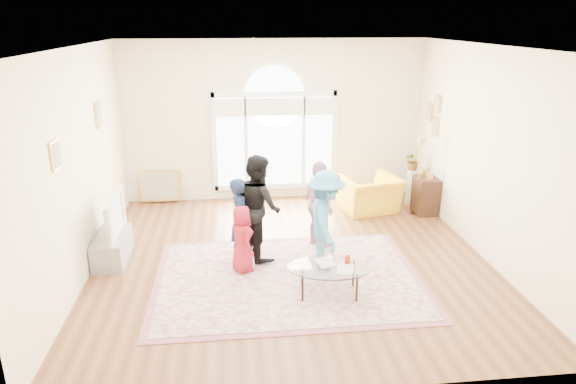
{
  "coord_description": "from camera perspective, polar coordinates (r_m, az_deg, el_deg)",
  "views": [
    {
      "loc": [
        -0.84,
        -7.16,
        3.57
      ],
      "look_at": [
        -0.02,
        0.3,
        1.01
      ],
      "focal_mm": 32.0,
      "sensor_mm": 36.0,
      "label": 1
    }
  ],
  "objects": [
    {
      "name": "child_red",
      "position": [
        7.51,
        -5.13,
        -5.19
      ],
      "size": [
        0.47,
        0.57,
        1.01
      ],
      "primitive_type": "imported",
      "rotation": [
        0.0,
        0.0,
        1.93
      ],
      "color": "maroon",
      "rests_on": "area_rug"
    },
    {
      "name": "room_shell",
      "position": [
        10.23,
        -1.38,
        7.5
      ],
      "size": [
        6.0,
        6.0,
        6.0
      ],
      "color": "#F9E7C0",
      "rests_on": "ground"
    },
    {
      "name": "floor_lamp",
      "position": [
        9.8,
        14.53,
        4.69
      ],
      "size": [
        0.31,
        0.31,
        1.51
      ],
      "color": "black",
      "rests_on": "ground"
    },
    {
      "name": "area_rug",
      "position": [
        7.49,
        -0.03,
        -9.58
      ],
      "size": [
        3.6,
        2.6,
        0.02
      ],
      "primitive_type": "cube",
      "color": "beige",
      "rests_on": "ground"
    },
    {
      "name": "leaning_picture",
      "position": [
        10.78,
        -13.86,
        -1.11
      ],
      "size": [
        0.8,
        0.14,
        0.62
      ],
      "primitive_type": "cube",
      "rotation": [
        -0.14,
        0.0,
        0.0
      ],
      "color": "tan",
      "rests_on": "ground"
    },
    {
      "name": "side_cabinet",
      "position": [
        10.14,
        15.03,
        -0.39
      ],
      "size": [
        0.4,
        0.5,
        0.7
      ],
      "primitive_type": "cube",
      "color": "black",
      "rests_on": "ground"
    },
    {
      "name": "armchair",
      "position": [
        10.01,
        9.07,
        -0.25
      ],
      "size": [
        1.25,
        1.15,
        0.69
      ],
      "primitive_type": "imported",
      "rotation": [
        0.0,
        0.0,
        3.38
      ],
      "color": "yellow",
      "rests_on": "ground"
    },
    {
      "name": "television",
      "position": [
        8.21,
        -19.24,
        -2.57
      ],
      "size": [
        0.17,
        1.06,
        0.61
      ],
      "color": "black",
      "rests_on": "tv_console"
    },
    {
      "name": "tv_console",
      "position": [
        8.4,
        -18.92,
        -5.85
      ],
      "size": [
        0.45,
        1.0,
        0.42
      ],
      "primitive_type": "cube",
      "color": "gray",
      "rests_on": "ground"
    },
    {
      "name": "child_blue",
      "position": [
        7.46,
        4.19,
        -3.25
      ],
      "size": [
        0.59,
        0.99,
        1.51
      ],
      "primitive_type": "imported",
      "rotation": [
        0.0,
        0.0,
        1.54
      ],
      "color": "#4796C2",
      "rests_on": "area_rug"
    },
    {
      "name": "child_black",
      "position": [
        7.84,
        -3.3,
        -1.65
      ],
      "size": [
        0.87,
        0.96,
        1.63
      ],
      "primitive_type": "imported",
      "rotation": [
        0.0,
        0.0,
        1.95
      ],
      "color": "black",
      "rests_on": "area_rug"
    },
    {
      "name": "plant_pedestal",
      "position": [
        10.62,
        13.56,
        0.6
      ],
      "size": [
        0.2,
        0.2,
        0.7
      ],
      "primitive_type": "cylinder",
      "color": "white",
      "rests_on": "ground"
    },
    {
      "name": "rug_border",
      "position": [
        7.49,
        -0.03,
        -9.6
      ],
      "size": [
        3.8,
        2.8,
        0.01
      ],
      "primitive_type": "cube",
      "color": "#8F535E",
      "rests_on": "ground"
    },
    {
      "name": "child_pink",
      "position": [
        8.22,
        3.42,
        -1.42
      ],
      "size": [
        0.59,
        0.9,
        1.43
      ],
      "primitive_type": "imported",
      "rotation": [
        0.0,
        0.0,
        1.88
      ],
      "color": "#CD95A4",
      "rests_on": "area_rug"
    },
    {
      "name": "child_navy",
      "position": [
        7.77,
        -5.25,
        -3.14
      ],
      "size": [
        0.33,
        0.49,
        1.31
      ],
      "primitive_type": "imported",
      "rotation": [
        0.0,
        0.0,
        1.54
      ],
      "color": "#162138",
      "rests_on": "area_rug"
    },
    {
      "name": "potted_plant",
      "position": [
        10.46,
        13.78,
        3.44
      ],
      "size": [
        0.39,
        0.35,
        0.39
      ],
      "primitive_type": "imported",
      "rotation": [
        0.0,
        0.0,
        0.14
      ],
      "color": "#33722D",
      "rests_on": "plant_pedestal"
    },
    {
      "name": "ground",
      "position": [
        8.05,
        0.41,
        -7.53
      ],
      "size": [
        6.0,
        6.0,
        0.0
      ],
      "primitive_type": "plane",
      "color": "brown",
      "rests_on": "ground"
    },
    {
      "name": "coffee_table",
      "position": [
        6.94,
        4.59,
        -8.43
      ],
      "size": [
        1.19,
        0.84,
        0.54
      ],
      "rotation": [
        0.0,
        0.0,
        -0.12
      ],
      "color": "silver",
      "rests_on": "ground"
    }
  ]
}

